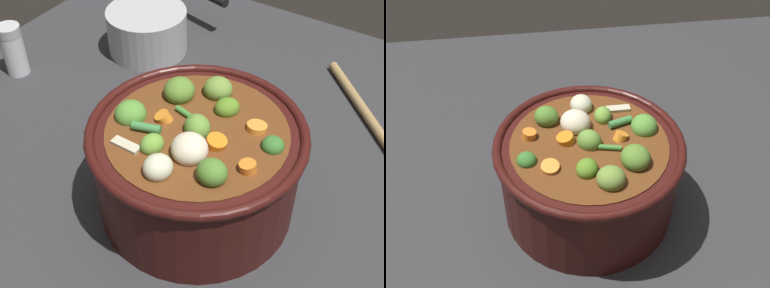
{
  "view_description": "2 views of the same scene",
  "coord_description": "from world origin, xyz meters",
  "views": [
    {
      "loc": [
        -0.25,
        0.4,
        0.56
      ],
      "look_at": [
        0.0,
        0.01,
        0.11
      ],
      "focal_mm": 48.69,
      "sensor_mm": 36.0,
      "label": 1
    },
    {
      "loc": [
        -0.08,
        -0.49,
        0.6
      ],
      "look_at": [
        -0.01,
        0.01,
        0.13
      ],
      "focal_mm": 45.0,
      "sensor_mm": 36.0,
      "label": 2
    }
  ],
  "objects": [
    {
      "name": "cooking_pot",
      "position": [
        0.0,
        0.0,
        0.07
      ],
      "size": [
        0.27,
        0.27,
        0.16
      ],
      "color": "#38110F",
      "rests_on": "ground_plane"
    },
    {
      "name": "ground_plane",
      "position": [
        0.0,
        0.0,
        0.0
      ],
      "size": [
        1.1,
        1.1,
        0.0
      ],
      "primitive_type": "plane",
      "color": "#2D2D30"
    }
  ]
}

